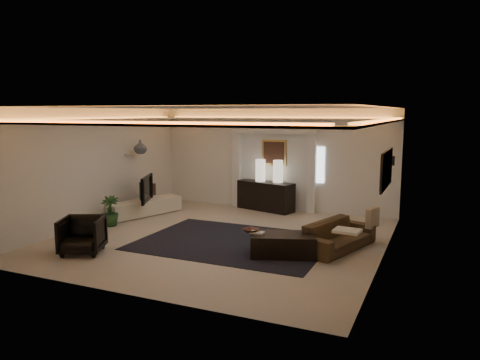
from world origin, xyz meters
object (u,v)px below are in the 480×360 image
at_px(coffee_table, 283,246).
at_px(armchair, 82,235).
at_px(sofa, 337,235).
at_px(console, 266,196).

xyz_separation_m(coffee_table, armchair, (-3.72, -1.47, 0.17)).
relative_size(sofa, coffee_table, 1.57).
bearing_deg(console, armchair, -94.20).
relative_size(sofa, armchair, 2.41).
distance_m(console, armchair, 5.66).
xyz_separation_m(sofa, armchair, (-4.60, -2.37, 0.08)).
distance_m(console, coffee_table, 4.28).
xyz_separation_m(console, sofa, (2.71, -2.97, -0.11)).
bearing_deg(sofa, coffee_table, 153.55).
distance_m(sofa, coffee_table, 1.25).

